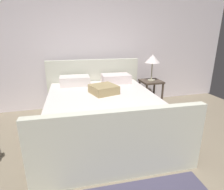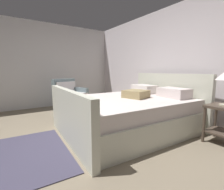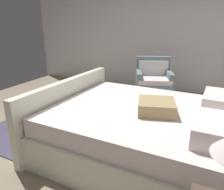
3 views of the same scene
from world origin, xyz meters
TOP-DOWN VIEW (x-y plane):
  - ground_plane at (0.00, 0.00)m, footprint 6.29×5.29m
  - wall_back at (0.00, 2.70)m, footprint 6.41×0.12m
  - wall_side_left at (-3.21, 0.00)m, footprint 0.12×5.41m
  - bed at (-0.14, 1.36)m, footprint 2.05×2.43m
  - nightstand_right at (1.14, 2.18)m, footprint 0.44×0.44m
  - armchair at (-2.20, 0.93)m, footprint 0.93×0.92m
  - area_rug at (-0.15, -0.48)m, footprint 1.60×1.25m

SIDE VIEW (x-z plane):
  - ground_plane at x=0.00m, z-range -0.02..0.00m
  - area_rug at x=-0.15m, z-range 0.00..0.01m
  - bed at x=-0.14m, z-range -0.19..0.87m
  - armchair at x=-2.20m, z-range -0.10..0.80m
  - nightstand_right at x=1.14m, z-range 0.10..0.70m
  - wall_back at x=0.00m, z-range 0.00..2.57m
  - wall_side_left at x=-3.21m, z-range 0.00..2.57m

